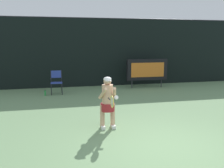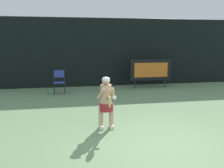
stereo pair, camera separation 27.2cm
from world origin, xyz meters
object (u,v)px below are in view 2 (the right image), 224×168
Objects in this scene: umpire_chair at (59,81)px; tennis_player at (106,101)px; water_bottle at (48,92)px; tennis_racket at (109,102)px; scoreboard at (150,70)px.

tennis_player is (1.34, -5.13, 0.18)m from umpire_chair.
umpire_chair is 5.30m from tennis_player.
tennis_racket is at bearing -71.50° from water_bottle.
tennis_player is at bearing -120.12° from scoreboard.
tennis_player reaches higher than tennis_racket.
tennis_player is at bearing -69.05° from water_bottle.
scoreboard is 3.65× the size of tennis_racket.
water_bottle is (-5.21, -0.91, -0.82)m from scoreboard.
umpire_chair is 0.74× the size of tennis_player.
tennis_racket is (1.84, -5.49, 0.80)m from water_bottle.
scoreboard reaches higher than tennis_racket.
umpire_chair is 4.08× the size of water_bottle.
umpire_chair reaches higher than water_bottle.
water_bottle is 0.44× the size of tennis_racket.
umpire_chair is (-4.69, -0.64, -0.33)m from scoreboard.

